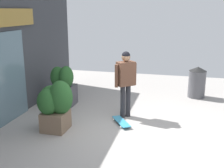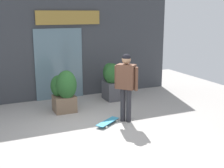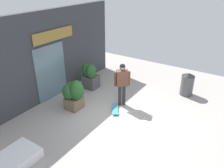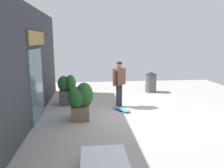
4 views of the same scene
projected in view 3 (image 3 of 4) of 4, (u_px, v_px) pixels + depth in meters
name	position (u px, v px, depth m)	size (l,w,h in m)	color
ground_plane	(119.00, 117.00, 8.24)	(12.00, 12.00, 0.00)	#9E9993
building_facade	(50.00, 56.00, 9.09)	(7.50, 0.31, 3.54)	#383A3F
skateboarder	(122.00, 80.00, 8.58)	(0.49, 0.51, 1.75)	#28282D
skateboard	(115.00, 109.00, 8.64)	(0.76, 0.61, 0.08)	teal
planter_box_left	(90.00, 76.00, 10.12)	(0.65, 0.70, 1.20)	#47474C
planter_box_right	(73.00, 93.00, 8.55)	(0.66, 0.81, 1.20)	brown
trash_bin	(187.00, 84.00, 9.61)	(0.55, 0.55, 1.00)	#4C4C51
snow_ledge	(11.00, 162.00, 6.10)	(1.48, 0.90, 0.30)	white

